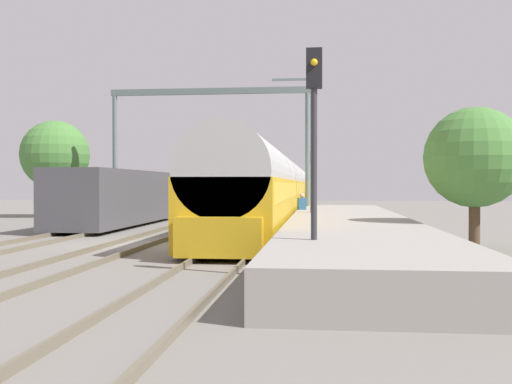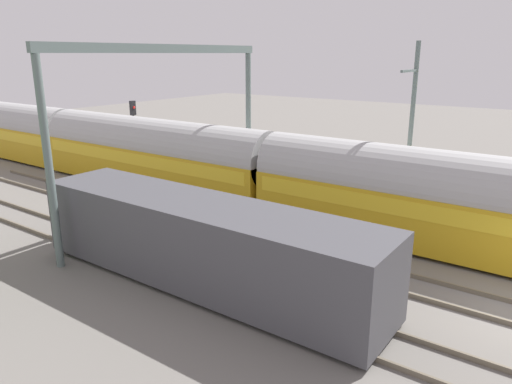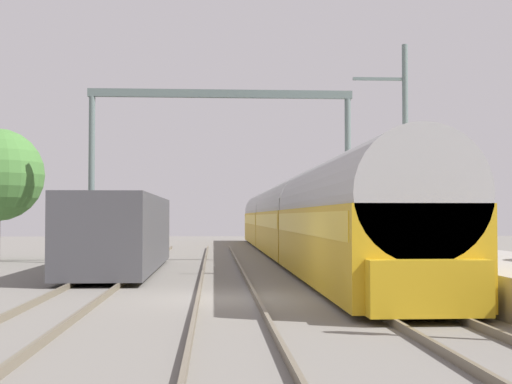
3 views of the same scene
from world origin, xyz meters
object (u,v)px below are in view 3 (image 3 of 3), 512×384
Objects in this scene: railway_signal_far at (318,202)px; passenger_train at (292,219)px; person_crossing at (371,245)px; catenary_gantry at (221,140)px; freight_car at (122,233)px.

passenger_train is at bearing -117.12° from railway_signal_far.
catenary_gantry is (-5.64, 5.54, 4.56)m from person_crossing.
freight_car reaches higher than person_crossing.
passenger_train reaches higher than freight_car.
freight_car is 17.16m from railway_signal_far.
railway_signal_far is at bearing -106.64° from person_crossing.
person_crossing is (1.84, -10.87, -0.94)m from passenger_train.
freight_car is (-7.61, -10.46, -0.50)m from passenger_train.
passenger_train is 10.70× the size of railway_signal_far.
passenger_train is at bearing 54.50° from catenary_gantry.
catenary_gantry is at bearing -60.80° from person_crossing.
person_crossing is at bearing -90.30° from railway_signal_far.
passenger_train is 12.94m from freight_car.
person_crossing is 0.38× the size of railway_signal_far.
freight_car is at bearing -126.05° from passenger_train.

